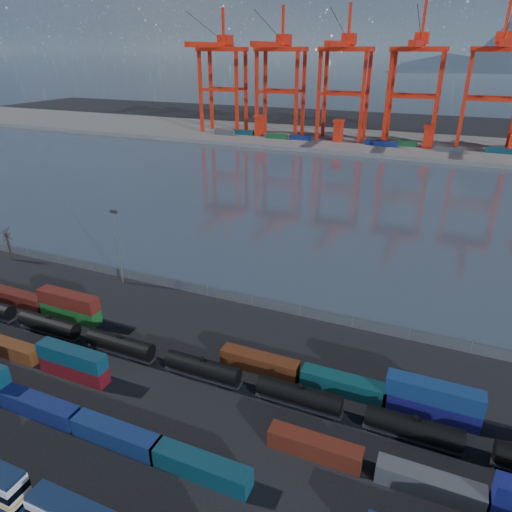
% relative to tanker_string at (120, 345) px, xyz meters
% --- Properties ---
extents(ground, '(700.00, 700.00, 0.00)m').
position_rel_tanker_string_xyz_m(ground, '(13.64, -4.72, -1.95)').
color(ground, black).
rests_on(ground, ground).
extents(harbor_water, '(700.00, 700.00, 0.00)m').
position_rel_tanker_string_xyz_m(harbor_water, '(13.64, 100.28, -1.94)').
color(harbor_water, '#323D48').
rests_on(harbor_water, ground).
extents(far_quay, '(700.00, 70.00, 2.00)m').
position_rel_tanker_string_xyz_m(far_quay, '(13.64, 205.28, -0.95)').
color(far_quay, '#514F4C').
rests_on(far_quay, ground).
extents(container_row_south, '(140.69, 2.58, 5.50)m').
position_rel_tanker_string_xyz_m(container_row_south, '(6.46, -15.58, 0.06)').
color(container_row_south, '#393C3E').
rests_on(container_row_south, ground).
extents(container_row_mid, '(140.78, 2.42, 5.15)m').
position_rel_tanker_string_xyz_m(container_row_mid, '(24.47, -7.28, -0.19)').
color(container_row_mid, '#3B3C40').
rests_on(container_row_mid, ground).
extents(container_row_north, '(128.22, 2.58, 5.50)m').
position_rel_tanker_string_xyz_m(container_row_north, '(14.02, 5.42, 0.04)').
color(container_row_north, '#0F244C').
rests_on(container_row_north, ground).
extents(tanker_string, '(136.64, 2.72, 3.89)m').
position_rel_tanker_string_xyz_m(tanker_string, '(0.00, 0.00, 0.00)').
color(tanker_string, black).
rests_on(tanker_string, ground).
extents(waterfront_fence, '(160.12, 0.12, 2.20)m').
position_rel_tanker_string_xyz_m(waterfront_fence, '(13.64, 23.28, -0.95)').
color(waterfront_fence, '#595B5E').
rests_on(waterfront_fence, ground).
extents(bare_tree, '(2.18, 2.14, 8.18)m').
position_rel_tanker_string_xyz_m(bare_tree, '(-48.65, 20.39, 2.13)').
color(bare_tree, black).
rests_on(bare_tree, ground).
extents(yard_light_mast, '(1.60, 0.40, 16.60)m').
position_rel_tanker_string_xyz_m(yard_light_mast, '(-16.36, 21.28, 7.35)').
color(yard_light_mast, slate).
rests_on(yard_light_mast, ground).
extents(gantry_cranes, '(200.96, 49.85, 67.50)m').
position_rel_tanker_string_xyz_m(gantry_cranes, '(6.14, 198.49, 39.43)').
color(gantry_cranes, red).
rests_on(gantry_cranes, ground).
extents(quay_containers, '(172.58, 10.99, 2.60)m').
position_rel_tanker_string_xyz_m(quay_containers, '(2.65, 190.74, 1.35)').
color(quay_containers, navy).
rests_on(quay_containers, far_quay).
extents(straddle_carriers, '(140.00, 7.00, 11.10)m').
position_rel_tanker_string_xyz_m(straddle_carriers, '(11.14, 195.28, 5.87)').
color(straddle_carriers, red).
rests_on(straddle_carriers, far_quay).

